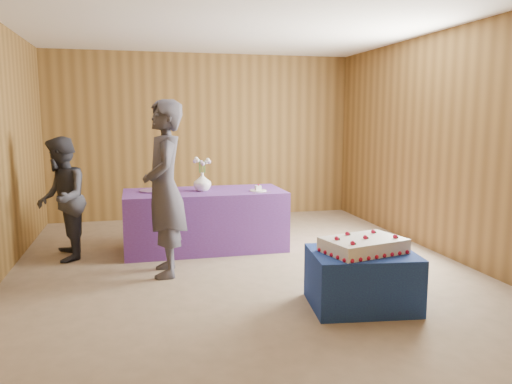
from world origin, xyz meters
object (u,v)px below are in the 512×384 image
object	(u,v)px
guest_left	(165,189)
sheet_cake	(363,245)
serving_table	(205,220)
vase	(202,182)
guest_right	(62,199)
cake_table	(362,279)

from	to	relation	value
guest_left	sheet_cake	bearing A→B (deg)	51.32
sheet_cake	guest_left	distance (m)	2.15
serving_table	vase	bearing A→B (deg)	-157.82
guest_left	guest_right	size ratio (longest dim) A/B	1.28
sheet_cake	vase	xyz separation A→B (m)	(-1.11, 2.28, 0.30)
serving_table	guest_right	xyz separation A→B (m)	(-1.69, -0.10, 0.35)
guest_left	cake_table	bearing A→B (deg)	51.38
serving_table	sheet_cake	bearing A→B (deg)	-64.65
cake_table	vase	distance (m)	2.61
guest_left	guest_right	distance (m)	1.44
serving_table	guest_right	size ratio (longest dim) A/B	1.38
cake_table	vase	xyz separation A→B (m)	(-1.11, 2.28, 0.62)
cake_table	vase	size ratio (longest dim) A/B	3.88
sheet_cake	vase	distance (m)	2.56
serving_table	sheet_cake	size ratio (longest dim) A/B	2.50
cake_table	guest_left	distance (m)	2.22
vase	cake_table	bearing A→B (deg)	-64.05
cake_table	guest_right	distance (m)	3.57
cake_table	vase	bearing A→B (deg)	123.54
guest_left	guest_right	bearing A→B (deg)	-125.90
serving_table	sheet_cake	xyz separation A→B (m)	(1.09, -2.29, 0.19)
sheet_cake	guest_right	size ratio (longest dim) A/B	0.55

